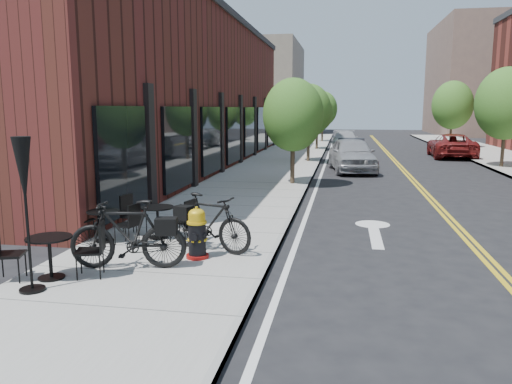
# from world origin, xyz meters

# --- Properties ---
(ground) EXTENTS (120.00, 120.00, 0.00)m
(ground) POSITION_xyz_m (0.00, 0.00, 0.00)
(ground) COLOR black
(ground) RESTS_ON ground
(sidewalk_near) EXTENTS (4.00, 70.00, 0.12)m
(sidewalk_near) POSITION_xyz_m (-2.00, 10.00, 0.06)
(sidewalk_near) COLOR #9E9B93
(sidewalk_near) RESTS_ON ground
(building_near) EXTENTS (5.00, 28.00, 7.00)m
(building_near) POSITION_xyz_m (-6.50, 14.00, 3.50)
(building_near) COLOR #471E16
(building_near) RESTS_ON ground
(bg_building_left) EXTENTS (8.00, 14.00, 10.00)m
(bg_building_left) POSITION_xyz_m (-8.00, 48.00, 5.00)
(bg_building_left) COLOR #726656
(bg_building_left) RESTS_ON ground
(bg_building_right) EXTENTS (10.00, 16.00, 12.00)m
(bg_building_right) POSITION_xyz_m (16.00, 50.00, 6.00)
(bg_building_right) COLOR brown
(bg_building_right) RESTS_ON ground
(tree_near_a) EXTENTS (2.20, 2.20, 3.81)m
(tree_near_a) POSITION_xyz_m (-0.60, 9.00, 2.60)
(tree_near_a) COLOR #382B1E
(tree_near_a) RESTS_ON sidewalk_near
(tree_near_b) EXTENTS (2.30, 2.30, 3.98)m
(tree_near_b) POSITION_xyz_m (-0.60, 17.00, 2.71)
(tree_near_b) COLOR #382B1E
(tree_near_b) RESTS_ON sidewalk_near
(tree_near_c) EXTENTS (2.10, 2.10, 3.67)m
(tree_near_c) POSITION_xyz_m (-0.60, 25.00, 2.53)
(tree_near_c) COLOR #382B1E
(tree_near_c) RESTS_ON sidewalk_near
(tree_near_d) EXTENTS (2.40, 2.40, 4.11)m
(tree_near_d) POSITION_xyz_m (-0.60, 33.00, 2.79)
(tree_near_d) COLOR #382B1E
(tree_near_d) RESTS_ON sidewalk_near
(tree_far_b) EXTENTS (2.80, 2.80, 4.62)m
(tree_far_b) POSITION_xyz_m (8.60, 16.00, 3.06)
(tree_far_b) COLOR #382B1E
(tree_far_b) RESTS_ON sidewalk_far
(tree_far_c) EXTENTS (2.80, 2.80, 4.62)m
(tree_far_c) POSITION_xyz_m (8.60, 28.00, 3.06)
(tree_far_c) COLOR #382B1E
(tree_far_c) RESTS_ON sidewalk_far
(fire_hydrant) EXTENTS (0.50, 0.50, 0.96)m
(fire_hydrant) POSITION_xyz_m (-1.36, -0.56, 0.57)
(fire_hydrant) COLOR maroon
(fire_hydrant) RESTS_ON sidewalk_near
(bicycle_left) EXTENTS (2.07, 0.91, 1.20)m
(bicycle_left) POSITION_xyz_m (-2.35, -1.36, 0.72)
(bicycle_left) COLOR black
(bicycle_left) RESTS_ON sidewalk_near
(bicycle_right) EXTENTS (1.93, 1.12, 1.12)m
(bicycle_right) POSITION_xyz_m (-1.26, -0.08, 0.68)
(bicycle_right) COLOR black
(bicycle_right) RESTS_ON sidewalk_near
(bistro_set_a) EXTENTS (1.71, 0.93, 0.90)m
(bistro_set_a) POSITION_xyz_m (-3.37, -2.06, 0.57)
(bistro_set_a) COLOR black
(bistro_set_a) RESTS_ON sidewalk_near
(bistro_set_b) EXTENTS (1.59, 0.80, 0.84)m
(bistro_set_b) POSITION_xyz_m (-3.60, 0.22, 0.54)
(bistro_set_b) COLOR black
(bistro_set_b) RESTS_ON sidewalk_near
(bistro_set_c) EXTENTS (1.67, 0.85, 0.88)m
(bistro_set_c) POSITION_xyz_m (-2.60, 0.67, 0.56)
(bistro_set_c) COLOR black
(bistro_set_c) RESTS_ON sidewalk_near
(patio_umbrella) EXTENTS (0.38, 0.38, 2.33)m
(patio_umbrella) POSITION_xyz_m (-3.34, -2.62, 1.79)
(patio_umbrella) COLOR black
(patio_umbrella) RESTS_ON sidewalk_near
(parked_car_a) EXTENTS (2.44, 4.74, 1.54)m
(parked_car_a) POSITION_xyz_m (1.60, 13.88, 0.77)
(parked_car_a) COLOR #929499
(parked_car_a) RESTS_ON ground
(parked_car_b) EXTENTS (1.51, 3.95, 1.28)m
(parked_car_b) POSITION_xyz_m (1.60, 17.44, 0.64)
(parked_car_b) COLOR black
(parked_car_b) RESTS_ON ground
(parked_car_c) EXTENTS (1.91, 4.44, 1.28)m
(parked_car_c) POSITION_xyz_m (1.27, 26.80, 0.64)
(parked_car_c) COLOR #A9AAAE
(parked_car_c) RESTS_ON ground
(parked_car_far) EXTENTS (2.49, 5.08, 1.39)m
(parked_car_far) POSITION_xyz_m (7.40, 21.49, 0.69)
(parked_car_far) COLOR maroon
(parked_car_far) RESTS_ON ground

